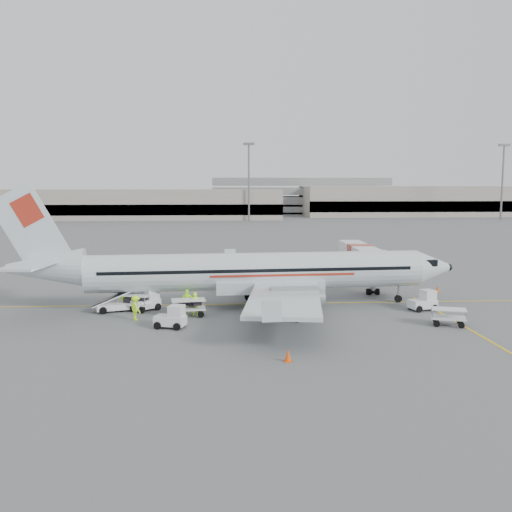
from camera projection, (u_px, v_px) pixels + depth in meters
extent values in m
plane|color=#56595B|center=(257.00, 304.00, 47.71)|extent=(360.00, 360.00, 0.00)
cube|color=yellow|center=(257.00, 304.00, 47.71)|extent=(44.00, 0.20, 0.01)
cube|color=yellow|center=(460.00, 324.00, 40.63)|extent=(0.20, 20.00, 0.01)
cone|color=#EF4908|center=(437.00, 289.00, 52.79)|extent=(0.42, 0.42, 0.69)
cone|color=#EF4908|center=(256.00, 281.00, 57.23)|extent=(0.40, 0.40, 0.66)
cone|color=#EF4908|center=(288.00, 355.00, 31.90)|extent=(0.44, 0.44, 0.71)
imported|color=#B4FF1C|center=(196.00, 304.00, 43.34)|extent=(0.73, 0.56, 1.79)
imported|color=#B4FF1C|center=(123.00, 298.00, 45.46)|extent=(1.07, 1.11, 1.80)
imported|color=#B4FF1C|center=(136.00, 308.00, 41.81)|extent=(1.24, 1.36, 1.84)
imported|color=#B4FF1C|center=(187.00, 301.00, 44.53)|extent=(1.07, 0.49, 1.79)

